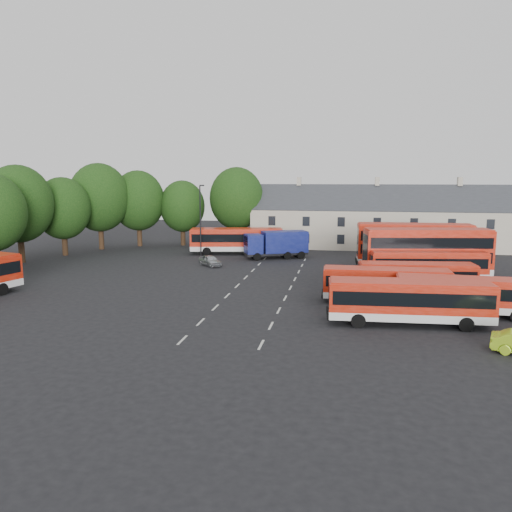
% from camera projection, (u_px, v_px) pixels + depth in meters
% --- Properties ---
extents(ground, '(140.00, 140.00, 0.00)m').
position_uv_depth(ground, '(233.00, 290.00, 44.75)').
color(ground, black).
rests_on(ground, ground).
extents(lane_markings, '(5.15, 33.80, 0.01)m').
position_uv_depth(lane_markings, '(264.00, 287.00, 46.25)').
color(lane_markings, beige).
rests_on(lane_markings, ground).
extents(treeline, '(29.92, 32.59, 12.01)m').
position_uv_depth(treeline, '(113.00, 203.00, 66.18)').
color(treeline, black).
rests_on(treeline, ground).
extents(terrace_houses, '(35.70, 7.13, 10.06)m').
position_uv_depth(terrace_houses, '(376.00, 221.00, 70.82)').
color(terrace_houses, beige).
rests_on(terrace_houses, ground).
extents(bus_row_a, '(11.04, 3.18, 3.09)m').
position_uv_depth(bus_row_a, '(409.00, 299.00, 34.06)').
color(bus_row_a, silver).
rests_on(bus_row_a, ground).
extents(bus_row_b, '(10.05, 2.79, 2.81)m').
position_uv_depth(bus_row_b, '(467.00, 293.00, 36.46)').
color(bus_row_b, silver).
rests_on(bus_row_b, ground).
extents(bus_row_c, '(10.04, 2.56, 2.82)m').
position_uv_depth(bus_row_c, '(386.00, 282.00, 40.10)').
color(bus_row_c, silver).
rests_on(bus_row_c, ground).
extents(bus_row_d, '(9.95, 3.23, 2.76)m').
position_uv_depth(bus_row_d, '(417.00, 276.00, 42.99)').
color(bus_row_d, silver).
rests_on(bus_row_d, ground).
extents(bus_row_e, '(11.16, 4.15, 3.08)m').
position_uv_depth(bus_row_e, '(427.00, 264.00, 47.80)').
color(bus_row_e, silver).
rests_on(bus_row_e, ground).
extents(bus_dd_south, '(12.55, 4.71, 5.03)m').
position_uv_depth(bus_dd_south, '(427.00, 250.00, 49.51)').
color(bus_dd_south, silver).
rests_on(bus_dd_south, ground).
extents(bus_dd_north, '(12.35, 3.36, 5.02)m').
position_uv_depth(bus_dd_north, '(414.00, 243.00, 54.97)').
color(bus_dd_north, silver).
rests_on(bus_dd_north, ground).
extents(bus_north, '(12.36, 4.93, 3.41)m').
position_uv_depth(bus_north, '(237.00, 239.00, 65.54)').
color(bus_north, silver).
rests_on(bus_north, ground).
extents(box_truck, '(8.06, 5.39, 3.39)m').
position_uv_depth(box_truck, '(277.00, 243.00, 62.13)').
color(box_truck, black).
rests_on(box_truck, ground).
extents(silver_car, '(3.52, 3.62, 1.23)m').
position_uv_depth(silver_car, '(210.00, 261.00, 57.05)').
color(silver_car, '#ACAEB4').
rests_on(silver_car, ground).
extents(lamppost, '(0.63, 0.23, 9.12)m').
position_uv_depth(lamppost, '(201.00, 219.00, 62.45)').
color(lamppost, black).
rests_on(lamppost, ground).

